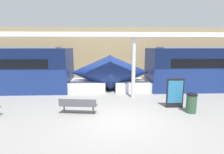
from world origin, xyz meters
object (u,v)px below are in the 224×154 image
object	(u,v)px
bench_near	(78,104)
support_column_near	(134,68)
poster_board	(175,93)
trash_bin	(191,103)

from	to	relation	value
bench_near	support_column_near	distance (m)	4.29
poster_board	support_column_near	world-z (taller)	support_column_near
bench_near	support_column_near	bearing A→B (deg)	47.55
bench_near	trash_bin	distance (m)	5.52
bench_near	support_column_near	world-z (taller)	support_column_near
poster_board	support_column_near	bearing A→B (deg)	134.78
bench_near	poster_board	size ratio (longest dim) A/B	1.16
poster_board	support_column_near	xyz separation A→B (m)	(-1.91, 1.92, 1.09)
trash_bin	support_column_near	world-z (taller)	support_column_near
poster_board	trash_bin	bearing A→B (deg)	-54.00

